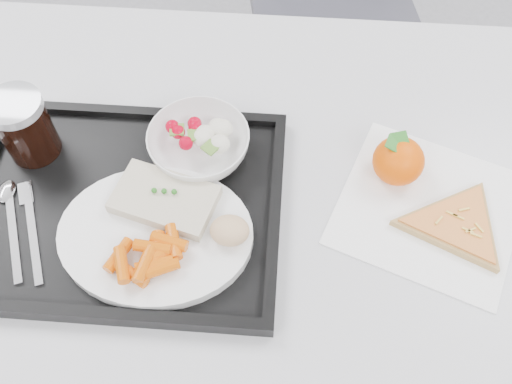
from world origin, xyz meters
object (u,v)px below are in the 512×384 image
Objects in this scene: salad_bowl at (199,144)px; pizza_slice at (456,225)px; tangerine at (398,161)px; cola_glass at (24,126)px; table at (261,220)px; dinner_plate at (156,235)px; tray at (126,207)px.

salad_bowl reaches higher than pizza_slice.
cola_glass is at bearing -179.68° from tangerine.
tangerine is (0.20, 0.06, 0.10)m from table.
cola_glass is at bearing 146.47° from dinner_plate.
salad_bowl reaches higher than dinner_plate.
dinner_plate is at bearing -42.49° from tray.
cola_glass is (-0.16, 0.09, 0.06)m from tray.
table is at bearing -8.85° from cola_glass.
dinner_plate is 3.10× the size of tangerine.
dinner_plate reaches higher than pizza_slice.
pizza_slice is (0.28, -0.03, 0.08)m from table.
table is 2.67× the size of tray.
tray is 0.41m from tangerine.
pizza_slice is at bearing 0.49° from tray.
tray is 5.17× the size of tangerine.
salad_bowl is at bearing 166.08° from pizza_slice.
salad_bowl is at bearing 2.01° from cola_glass.
tangerine reaches higher than tray.
tray is at bearing -166.84° from tangerine.
pizza_slice is (0.63, -0.08, -0.06)m from cola_glass.
cola_glass reaches higher than pizza_slice.
cola_glass is 0.55m from tangerine.
tangerine is at bearing 133.07° from pizza_slice.
pizza_slice is (0.42, 0.05, -0.01)m from dinner_plate.
tray is 0.08m from dinner_plate.
dinner_plate is at bearing -148.89° from table.
tangerine is (0.34, 0.14, 0.01)m from dinner_plate.
tray is 1.67× the size of dinner_plate.
tangerine is at bearing 0.32° from cola_glass.
tray reaches higher than pizza_slice.
salad_bowl is at bearing 45.15° from tray.
tray is 4.17× the size of cola_glass.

